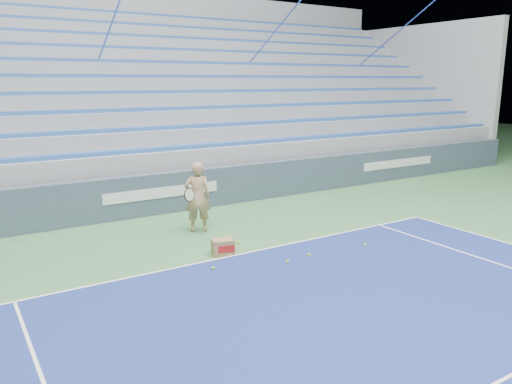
% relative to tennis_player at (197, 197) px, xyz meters
% --- Properties ---
extents(sponsor_barrier, '(30.00, 0.32, 1.10)m').
position_rel_tennis_player_xyz_m(sponsor_barrier, '(-0.11, 2.05, -0.29)').
color(sponsor_barrier, '#3D4B5D').
rests_on(sponsor_barrier, ground).
extents(bleachers, '(31.00, 9.15, 7.30)m').
position_rel_tennis_player_xyz_m(bleachers, '(-0.11, 7.77, 1.52)').
color(bleachers, '#96999E').
rests_on(bleachers, ground).
extents(tennis_player, '(0.97, 0.92, 1.67)m').
position_rel_tennis_player_xyz_m(tennis_player, '(0.00, 0.00, 0.00)').
color(tennis_player, tan).
rests_on(tennis_player, ground).
extents(ball_box, '(0.51, 0.44, 0.32)m').
position_rel_tennis_player_xyz_m(ball_box, '(-0.28, -1.73, -0.68)').
color(ball_box, olive).
rests_on(ball_box, ground).
extents(tennis_ball_0, '(0.07, 0.07, 0.07)m').
position_rel_tennis_player_xyz_m(tennis_ball_0, '(0.35, -1.31, -0.81)').
color(tennis_ball_0, '#ACDA2C').
rests_on(tennis_ball_0, ground).
extents(tennis_ball_1, '(0.07, 0.07, 0.07)m').
position_rel_tennis_player_xyz_m(tennis_ball_1, '(2.58, -2.92, -0.81)').
color(tennis_ball_1, '#ACDA2C').
rests_on(tennis_ball_1, ground).
extents(tennis_ball_2, '(0.07, 0.07, 0.07)m').
position_rel_tennis_player_xyz_m(tennis_ball_2, '(-0.84, -2.39, -0.81)').
color(tennis_ball_2, '#ACDA2C').
rests_on(tennis_ball_2, ground).
extents(tennis_ball_3, '(0.07, 0.07, 0.07)m').
position_rel_tennis_player_xyz_m(tennis_ball_3, '(0.55, -2.86, -0.81)').
color(tennis_ball_3, '#ACDA2C').
rests_on(tennis_ball_3, ground).
extents(tennis_ball_4, '(0.07, 0.07, 0.07)m').
position_rel_tennis_player_xyz_m(tennis_ball_4, '(1.16, -2.78, -0.81)').
color(tennis_ball_4, '#ACDA2C').
rests_on(tennis_ball_4, ground).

